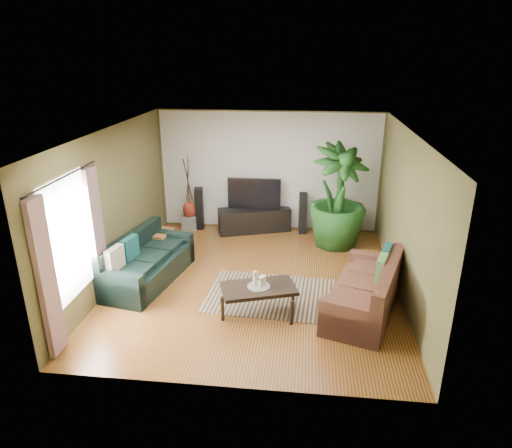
# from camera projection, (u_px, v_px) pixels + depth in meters

# --- Properties ---
(floor) EXTENTS (5.50, 5.50, 0.00)m
(floor) POSITION_uv_depth(u_px,v_px,m) (255.00, 282.00, 8.21)
(floor) COLOR olive
(floor) RESTS_ON ground
(ceiling) EXTENTS (5.50, 5.50, 0.00)m
(ceiling) POSITION_uv_depth(u_px,v_px,m) (255.00, 132.00, 7.25)
(ceiling) COLOR white
(ceiling) RESTS_ON ground
(wall_back) EXTENTS (5.00, 0.00, 5.00)m
(wall_back) POSITION_uv_depth(u_px,v_px,m) (269.00, 172.00, 10.28)
(wall_back) COLOR brown
(wall_back) RESTS_ON ground
(wall_front) EXTENTS (5.00, 0.00, 5.00)m
(wall_front) POSITION_uv_depth(u_px,v_px,m) (227.00, 291.00, 5.17)
(wall_front) COLOR brown
(wall_front) RESTS_ON ground
(wall_left) EXTENTS (0.00, 5.50, 5.50)m
(wall_left) POSITION_uv_depth(u_px,v_px,m) (113.00, 206.00, 7.99)
(wall_left) COLOR brown
(wall_left) RESTS_ON ground
(wall_right) EXTENTS (0.00, 5.50, 5.50)m
(wall_right) POSITION_uv_depth(u_px,v_px,m) (406.00, 217.00, 7.46)
(wall_right) COLOR brown
(wall_right) RESTS_ON ground
(backwall_panel) EXTENTS (4.90, 0.00, 4.90)m
(backwall_panel) POSITION_uv_depth(u_px,v_px,m) (269.00, 172.00, 10.27)
(backwall_panel) COLOR white
(backwall_panel) RESTS_ON ground
(window_pane) EXTENTS (0.00, 1.80, 1.80)m
(window_pane) POSITION_uv_depth(u_px,v_px,m) (69.00, 239.00, 6.48)
(window_pane) COLOR white
(window_pane) RESTS_ON ground
(curtain_near) EXTENTS (0.08, 0.35, 2.20)m
(curtain_near) POSITION_uv_depth(u_px,v_px,m) (47.00, 279.00, 5.87)
(curtain_near) COLOR gray
(curtain_near) RESTS_ON ground
(curtain_far) EXTENTS (0.08, 0.35, 2.20)m
(curtain_far) POSITION_uv_depth(u_px,v_px,m) (97.00, 235.00, 7.26)
(curtain_far) COLOR gray
(curtain_far) RESTS_ON ground
(curtain_rod) EXTENTS (0.03, 1.90, 0.03)m
(curtain_rod) POSITION_uv_depth(u_px,v_px,m) (63.00, 178.00, 6.16)
(curtain_rod) COLOR black
(curtain_rod) RESTS_ON ground
(sofa_left) EXTENTS (1.24, 2.16, 0.85)m
(sofa_left) POSITION_uv_depth(u_px,v_px,m) (148.00, 259.00, 8.13)
(sofa_left) COLOR black
(sofa_left) RESTS_ON floor
(sofa_right) EXTENTS (1.47, 2.18, 0.85)m
(sofa_right) POSITION_uv_depth(u_px,v_px,m) (364.00, 287.00, 7.17)
(sofa_right) COLOR brown
(sofa_right) RESTS_ON floor
(area_rug) EXTENTS (2.23, 1.65, 0.01)m
(area_rug) POSITION_uv_depth(u_px,v_px,m) (271.00, 295.00, 7.77)
(area_rug) COLOR tan
(area_rug) RESTS_ON floor
(coffee_table) EXTENTS (1.28, 0.96, 0.47)m
(coffee_table) POSITION_uv_depth(u_px,v_px,m) (259.00, 300.00, 7.17)
(coffee_table) COLOR black
(coffee_table) RESTS_ON floor
(candle_tray) EXTENTS (0.35, 0.35, 0.02)m
(candle_tray) POSITION_uv_depth(u_px,v_px,m) (259.00, 286.00, 7.09)
(candle_tray) COLOR gray
(candle_tray) RESTS_ON coffee_table
(candle_tall) EXTENTS (0.07, 0.07, 0.23)m
(candle_tall) POSITION_uv_depth(u_px,v_px,m) (255.00, 278.00, 7.08)
(candle_tall) COLOR beige
(candle_tall) RESTS_ON candle_tray
(candle_mid) EXTENTS (0.07, 0.07, 0.18)m
(candle_mid) POSITION_uv_depth(u_px,v_px,m) (261.00, 282.00, 7.01)
(candle_mid) COLOR beige
(candle_mid) RESTS_ON candle_tray
(candle_short) EXTENTS (0.07, 0.07, 0.15)m
(candle_short) POSITION_uv_depth(u_px,v_px,m) (264.00, 280.00, 7.11)
(candle_short) COLOR #F4EACE
(candle_short) RESTS_ON candle_tray
(tv_stand) EXTENTS (1.70, 0.98, 0.54)m
(tv_stand) POSITION_uv_depth(u_px,v_px,m) (254.00, 220.00, 10.46)
(tv_stand) COLOR black
(tv_stand) RESTS_ON floor
(television) EXTENTS (1.19, 0.07, 0.71)m
(television) POSITION_uv_depth(u_px,v_px,m) (254.00, 194.00, 10.24)
(television) COLOR black
(television) RESTS_ON tv_stand
(speaker_left) EXTENTS (0.20, 0.21, 0.98)m
(speaker_left) POSITION_uv_depth(u_px,v_px,m) (199.00, 209.00, 10.52)
(speaker_left) COLOR black
(speaker_left) RESTS_ON floor
(speaker_right) EXTENTS (0.19, 0.21, 0.95)m
(speaker_right) POSITION_uv_depth(u_px,v_px,m) (303.00, 213.00, 10.27)
(speaker_right) COLOR black
(speaker_right) RESTS_ON floor
(potted_plant) EXTENTS (1.68, 1.68, 2.16)m
(potted_plant) POSITION_uv_depth(u_px,v_px,m) (338.00, 197.00, 9.43)
(potted_plant) COLOR #1A4A18
(potted_plant) RESTS_ON floor
(plant_pot) EXTENTS (0.40, 0.40, 0.31)m
(plant_pot) POSITION_uv_depth(u_px,v_px,m) (335.00, 238.00, 9.76)
(plant_pot) COLOR black
(plant_pot) RESTS_ON floor
(pedestal) EXTENTS (0.35, 0.35, 0.32)m
(pedestal) POSITION_uv_depth(u_px,v_px,m) (190.00, 222.00, 10.61)
(pedestal) COLOR gray
(pedestal) RESTS_ON floor
(vase) EXTENTS (0.30, 0.30, 0.42)m
(vase) POSITION_uv_depth(u_px,v_px,m) (189.00, 210.00, 10.50)
(vase) COLOR maroon
(vase) RESTS_ON pedestal
(side_table) EXTENTS (0.64, 0.64, 0.58)m
(side_table) POSITION_uv_depth(u_px,v_px,m) (157.00, 244.00, 9.09)
(side_table) COLOR #996032
(side_table) RESTS_ON floor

